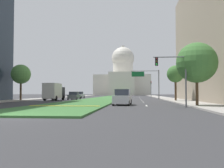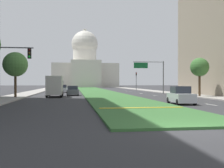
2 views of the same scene
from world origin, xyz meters
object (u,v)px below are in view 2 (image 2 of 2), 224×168
Objects in this scene: overhead_guide_sign at (152,70)px; street_tree_right_mid at (200,67)px; capitol_building at (85,68)px; sedan_lead_stopped at (181,96)px; street_tree_left_mid at (15,65)px; sedan_midblock at (72,91)px; traffic_light_near_left at (3,63)px; traffic_light_far_right at (136,79)px; sedan_distant at (63,89)px; box_truck_delivery at (55,86)px.

overhead_guide_sign reaches higher than street_tree_right_mid.
capitol_building reaches higher than sedan_lead_stopped.
sedan_midblock is at bearing 42.07° from street_tree_left_mid.
capitol_building is 7.19× the size of sedan_lead_stopped.
street_tree_right_mid is 1.42× the size of sedan_lead_stopped.
overhead_guide_sign is at bearing 16.54° from sedan_midblock.
traffic_light_near_left is at bearing -165.72° from sedan_lead_stopped.
traffic_light_far_right reaches higher than sedan_midblock.
traffic_light_near_left is 1.00× the size of traffic_light_far_right.
street_tree_right_mid is 1.32× the size of sedan_midblock.
traffic_light_far_right is 0.80× the size of overhead_guide_sign.
sedan_lead_stopped is 0.99× the size of sedan_distant.
capitol_building is 61.78m from traffic_light_far_right.
box_truck_delivery is (2.73, 20.30, -2.12)m from traffic_light_near_left.
box_truck_delivery is at bearing 130.75° from sedan_lead_stopped.
sedan_lead_stopped is at bearing 14.28° from traffic_light_near_left.
traffic_light_far_right is 49.10m from sedan_lead_stopped.
street_tree_right_mid is (27.50, -0.78, -0.25)m from street_tree_left_mid.
traffic_light_far_right is at bearing 82.35° from sedan_lead_stopped.
sedan_midblock is (5.40, 25.20, -3.01)m from traffic_light_near_left.
traffic_light_far_right is 1.22× the size of sedan_lead_stopped.
sedan_midblock is at bearing 77.90° from traffic_light_near_left.
sedan_lead_stopped is at bearing -49.25° from box_truck_delivery.
sedan_midblock is (-15.55, -4.62, -3.89)m from overhead_guide_sign.
sedan_midblock is 14.17m from sedan_distant.
overhead_guide_sign is (-2.17, -23.00, 1.36)m from traffic_light_far_right.
overhead_guide_sign is at bearing 26.75° from street_tree_left_mid.
capitol_building is at bearing 92.86° from sedan_lead_stopped.
sedan_midblock is at bearing -163.46° from overhead_guide_sign.
capitol_building is 5.88× the size of traffic_light_far_right.
sedan_lead_stopped is at bearing -122.59° from street_tree_right_mid.
overhead_guide_sign is 1.42× the size of sedan_midblock.
traffic_light_far_right is 0.86× the size of street_tree_right_mid.
street_tree_right_mid reaches higher than sedan_midblock.
overhead_guide_sign reaches higher than sedan_lead_stopped.
street_tree_left_mid reaches higher than traffic_light_near_left.
sedan_lead_stopped is at bearing -61.94° from sedan_midblock.
capitol_building is at bearing 86.27° from sedan_midblock.
sedan_distant is (3.23, 39.21, -2.99)m from traffic_light_near_left.
sedan_lead_stopped is at bearing -35.43° from street_tree_left_mid.
street_tree_right_mid is at bearing -22.55° from sedan_midblock.
overhead_guide_sign is at bearing -27.91° from sedan_distant.
traffic_light_near_left reaches higher than sedan_midblock.
street_tree_left_mid is (-25.78, -34.90, 1.49)m from traffic_light_far_right.
overhead_guide_sign reaches higher than box_truck_delivery.
capitol_building is at bearing 101.23° from traffic_light_far_right.
box_truck_delivery is (-22.11, 3.17, -2.88)m from street_tree_right_mid.
sedan_lead_stopped reaches higher than sedan_distant.
capitol_building is 88.53m from sedan_midblock.
street_tree_left_mid is at bearing -137.93° from sedan_midblock.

